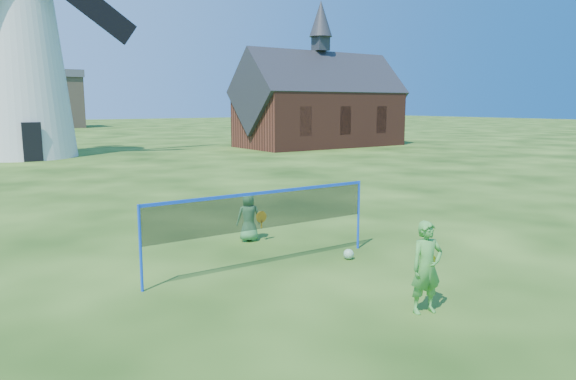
# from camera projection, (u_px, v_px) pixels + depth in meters

# --- Properties ---
(ground) EXTENTS (220.00, 220.00, 0.00)m
(ground) POSITION_uv_depth(u_px,v_px,m) (294.00, 268.00, 10.56)
(ground) COLOR black
(ground) RESTS_ON ground
(windmill) EXTENTS (13.08, 6.10, 18.31)m
(windmill) POSITION_uv_depth(u_px,v_px,m) (17.00, 50.00, 31.59)
(windmill) COLOR silver
(windmill) RESTS_ON ground
(chapel) EXTENTS (12.97, 6.29, 10.97)m
(chapel) POSITION_uv_depth(u_px,v_px,m) (320.00, 106.00, 40.99)
(chapel) COLOR brown
(chapel) RESTS_ON ground
(badminton_net) EXTENTS (5.05, 0.05, 1.55)m
(badminton_net) POSITION_uv_depth(u_px,v_px,m) (264.00, 212.00, 10.46)
(badminton_net) COLOR blue
(badminton_net) RESTS_ON ground
(player_girl) EXTENTS (0.72, 0.48, 1.46)m
(player_girl) POSITION_uv_depth(u_px,v_px,m) (427.00, 267.00, 8.22)
(player_girl) COLOR green
(player_girl) RESTS_ON ground
(player_boy) EXTENTS (0.69, 0.54, 1.17)m
(player_boy) POSITION_uv_depth(u_px,v_px,m) (249.00, 217.00, 12.60)
(player_boy) COLOR #499750
(player_boy) RESTS_ON ground
(play_ball) EXTENTS (0.22, 0.22, 0.22)m
(play_ball) POSITION_uv_depth(u_px,v_px,m) (349.00, 254.00, 11.16)
(play_ball) COLOR green
(play_ball) RESTS_ON ground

